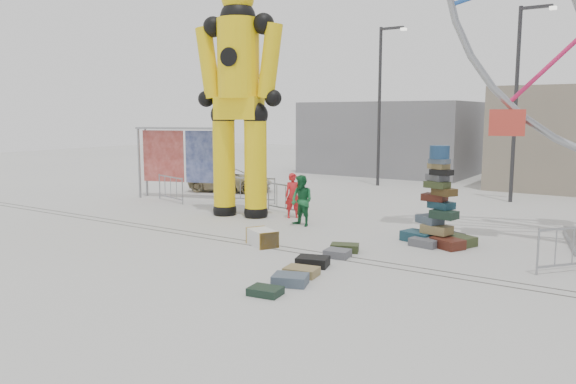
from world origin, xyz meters
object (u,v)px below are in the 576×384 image
Objects in this scene: lamp_post_left at (381,98)px; crash_test_dummy at (239,91)px; suitcase_tower at (438,217)px; barricade_dummy_b at (252,190)px; parked_suv at (231,180)px; pedestrian_black at (229,189)px; barricade_dummy_c at (286,199)px; pedestrian_green at (302,201)px; steamer_trunk at (262,238)px; banner_scaffold at (184,145)px; lamp_post_right at (519,94)px; barricade_dummy_a at (171,189)px; barricade_wheel_front at (573,249)px; pedestrian_red at (293,195)px.

crash_test_dummy is at bearing -92.96° from lamp_post_left.
suitcase_tower is 9.35m from barricade_dummy_b.
suitcase_tower is 13.05m from parked_suv.
barricade_dummy_c is at bearing -129.29° from pedestrian_black.
lamp_post_left is 12.01m from pedestrian_green.
banner_scaffold is at bearing 175.27° from steamer_trunk.
lamp_post_right reaches higher than pedestrian_black.
steamer_trunk is 5.59m from pedestrian_black.
barricade_dummy_b is at bearing 42.82° from barricade_dummy_a.
barricade_dummy_b is 1.00× the size of barricade_dummy_c.
barricade_wheel_front is (10.48, -12.33, -3.93)m from lamp_post_left.
barricade_dummy_a is at bearing 135.42° from pedestrian_red.
parked_suv is (0.08, 3.90, 0.00)m from barricade_dummy_a.
barricade_dummy_a is 1.00× the size of barricade_wheel_front.
crash_test_dummy is 4.24× the size of barricade_dummy_a.
pedestrian_red is at bearing -125.32° from lamp_post_right.
barricade_wheel_front is at bearing -0.94° from barricade_dummy_c.
banner_scaffold is 2.15× the size of barricade_dummy_a.
crash_test_dummy is at bearing 164.68° from steamer_trunk.
lamp_post_right is 13.60m from steamer_trunk.
pedestrian_black is 5.93m from parked_suv.
barricade_wheel_front is at bearing -19.79° from crash_test_dummy.
pedestrian_green is at bearing -28.95° from barricade_dummy_c.
suitcase_tower reaches higher than barricade_wheel_front.
barricade_wheel_front is 1.12× the size of pedestrian_black.
pedestrian_black is at bearing -134.34° from barricade_dummy_c.
lamp_post_left is 13.70m from suitcase_tower.
lamp_post_left is at bearing 79.09° from barricade_dummy_a.
steamer_trunk is at bearing -124.45° from suitcase_tower.
steamer_trunk is at bearing -110.50° from pedestrian_red.
suitcase_tower is 8.31m from crash_test_dummy.
lamp_post_left is 4.00× the size of barricade_wheel_front.
pedestrian_red is (-9.24, 2.19, 0.25)m from barricade_wheel_front.
lamp_post_right is 4.00× the size of barricade_dummy_b.
lamp_post_left is at bearing 140.59° from suitcase_tower.
banner_scaffold is at bearing -172.11° from suitcase_tower.
suitcase_tower is at bearing -132.53° from parked_suv.
barricade_wheel_front is at bearing -31.09° from banner_scaffold.
banner_scaffold reaches higher than pedestrian_black.
suitcase_tower is (6.88, -11.25, -3.70)m from lamp_post_left.
lamp_post_right is at bearing -15.95° from lamp_post_left.
pedestrian_black is at bearing -177.45° from pedestrian_green.
parked_suv reaches higher than barricade_dummy_b.
barricade_wheel_front is at bearing 42.88° from steamer_trunk.
pedestrian_red is (-5.65, 1.11, 0.02)m from suitcase_tower.
barricade_wheel_front is at bearing 2.48° from suitcase_tower.
crash_test_dummy reaches higher than suitcase_tower.
pedestrian_red is at bearing 14.02° from barricade_dummy_a.
barricade_dummy_c is 1.03m from pedestrian_red.
parked_suv is (-11.92, 5.30, -0.23)m from suitcase_tower.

